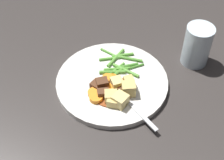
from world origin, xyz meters
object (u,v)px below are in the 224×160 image
Objects in this scene: carrot_slice_4 at (96,98)px; meat_chunk_0 at (96,85)px; carrot_slice_2 at (94,93)px; water_glass at (197,45)px; carrot_slice_3 at (110,88)px; potato_chunk_3 at (128,89)px; meat_chunk_1 at (103,94)px; carrot_slice_1 at (114,78)px; potato_chunk_2 at (129,82)px; fork at (131,104)px; potato_chunk_4 at (117,83)px; carrot_slice_0 at (107,78)px; meat_chunk_2 at (122,88)px; potato_chunk_5 at (120,100)px; meat_chunk_3 at (102,84)px; dinner_plate at (112,82)px; potato_chunk_0 at (113,102)px; potato_chunk_1 at (111,96)px.

meat_chunk_0 is (-0.04, -0.00, 0.00)m from carrot_slice_4.
carrot_slice_2 and carrot_slice_4 have the same top height.
carrot_slice_3 is at bearing -60.06° from water_glass.
meat_chunk_1 is at bearing -78.47° from potato_chunk_3.
potato_chunk_2 reaches higher than carrot_slice_1.
fork is at bearing -44.70° from water_glass.
carrot_slice_0 is at bearing -135.56° from potato_chunk_4.
meat_chunk_0 is 0.06m from meat_chunk_2.
fork is (0.03, 0.09, -0.00)m from carrot_slice_2.
carrot_slice_0 is 0.10m from fork.
potato_chunk_4 is at bearing -169.53° from potato_chunk_5.
meat_chunk_1 is 0.29m from water_glass.
meat_chunk_1 is at bearing 118.32° from carrot_slice_4.
potato_chunk_4 reaches higher than meat_chunk_0.
potato_chunk_3 is (0.03, -0.00, 0.00)m from potato_chunk_2.
meat_chunk_3 is (0.03, -0.03, 0.01)m from carrot_slice_1.
carrot_slice_4 is 1.29× the size of potato_chunk_2.
carrot_slice_1 is 0.24m from water_glass.
meat_chunk_3 is (-0.02, -0.07, -0.00)m from potato_chunk_3.
meat_chunk_3 is at bearing -126.13° from fork.
potato_chunk_3 reaches higher than potato_chunk_4.
potato_chunk_3 is at bearing -169.77° from fork.
fork is (0.08, 0.05, 0.01)m from dinner_plate.
carrot_slice_1 is 0.89× the size of carrot_slice_4.
fork is at bearing 91.57° from potato_chunk_0.
carrot_slice_1 is 0.09m from fork.
meat_chunk_1 reaches higher than meat_chunk_0.
meat_chunk_1 is (0.06, -0.02, 0.02)m from dinner_plate.
potato_chunk_4 is at bearing 129.94° from carrot_slice_4.
potato_chunk_4 reaches higher than potato_chunk_1.
potato_chunk_4 reaches higher than carrot_slice_0.
potato_chunk_5 is at bearing 32.06° from carrot_slice_3.
potato_chunk_1 is 0.05m from potato_chunk_3.
carrot_slice_0 is at bearing 156.46° from meat_chunk_3.
potato_chunk_5 is at bearing 50.69° from meat_chunk_0.
potato_chunk_3 is (0.04, 0.04, 0.02)m from dinner_plate.
meat_chunk_2 is at bearing 90.01° from carrot_slice_3.
potato_chunk_2 reaches higher than potato_chunk_0.
water_glass is (-0.15, 0.26, 0.04)m from carrot_slice_2.
carrot_slice_1 is (-0.00, 0.00, 0.01)m from dinner_plate.
potato_chunk_0 is (0.08, 0.00, 0.01)m from carrot_slice_1.
carrot_slice_0 is 0.83× the size of carrot_slice_2.
potato_chunk_0 is (0.05, 0.01, 0.00)m from carrot_slice_3.
carrot_slice_4 is at bearing -89.70° from potato_chunk_1.
carrot_slice_1 is at bearing 122.12° from dinner_plate.
dinner_plate is at bearing -135.96° from potato_chunk_3.
potato_chunk_5 reaches higher than potato_chunk_4.
water_glass is (-0.12, 0.21, 0.03)m from potato_chunk_4.
dinner_plate is at bearing 141.03° from carrot_slice_2.
carrot_slice_3 is at bearing -7.78° from dinner_plate.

